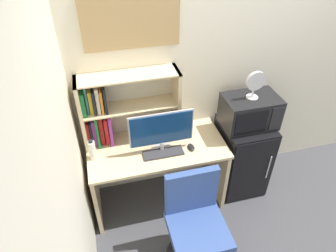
# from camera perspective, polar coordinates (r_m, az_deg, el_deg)

# --- Properties ---
(wall_back) EXTENTS (6.40, 0.04, 2.60)m
(wall_back) POSITION_cam_1_polar(r_m,az_deg,el_deg) (3.30, 19.28, 11.00)
(wall_back) COLOR silver
(wall_back) RESTS_ON ground_plane
(desk) EXTENTS (1.30, 0.62, 0.76)m
(desk) POSITION_cam_1_polar(r_m,az_deg,el_deg) (3.04, -1.99, -7.11)
(desk) COLOR beige
(desk) RESTS_ON ground_plane
(hutch_bookshelf) EXTENTS (0.90, 0.24, 0.68)m
(hutch_bookshelf) POSITION_cam_1_polar(r_m,az_deg,el_deg) (2.80, -10.26, 2.95)
(hutch_bookshelf) COLOR beige
(hutch_bookshelf) RESTS_ON desk
(monitor) EXTENTS (0.58, 0.19, 0.42)m
(monitor) POSITION_cam_1_polar(r_m,az_deg,el_deg) (2.70, -1.22, -0.89)
(monitor) COLOR #B7B7BC
(monitor) RESTS_ON desk
(keyboard) EXTENTS (0.37, 0.12, 0.02)m
(keyboard) POSITION_cam_1_polar(r_m,az_deg,el_deg) (2.80, -0.89, -5.06)
(keyboard) COLOR #333338
(keyboard) RESTS_ON desk
(computer_mouse) EXTENTS (0.06, 0.11, 0.03)m
(computer_mouse) POSITION_cam_1_polar(r_m,az_deg,el_deg) (2.86, 4.34, -3.95)
(computer_mouse) COLOR black
(computer_mouse) RESTS_ON desk
(water_bottle) EXTENTS (0.06, 0.06, 0.21)m
(water_bottle) POSITION_cam_1_polar(r_m,az_deg,el_deg) (2.78, -13.93, -4.37)
(water_bottle) COLOR silver
(water_bottle) RESTS_ON desk
(mini_fridge) EXTENTS (0.48, 0.53, 0.84)m
(mini_fridge) POSITION_cam_1_polar(r_m,az_deg,el_deg) (3.38, 13.50, -5.42)
(mini_fridge) COLOR black
(mini_fridge) RESTS_ON ground_plane
(microwave) EXTENTS (0.52, 0.35, 0.31)m
(microwave) POSITION_cam_1_polar(r_m,az_deg,el_deg) (3.03, 15.03, 2.62)
(microwave) COLOR black
(microwave) RESTS_ON mini_fridge
(desk_fan) EXTENTS (0.18, 0.11, 0.27)m
(desk_fan) POSITION_cam_1_polar(r_m,az_deg,el_deg) (2.86, 15.97, 7.67)
(desk_fan) COLOR silver
(desk_fan) RESTS_ON microwave
(desk_chair) EXTENTS (0.54, 0.54, 0.92)m
(desk_chair) POSITION_cam_1_polar(r_m,az_deg,el_deg) (2.75, 5.12, -18.45)
(desk_chair) COLOR black
(desk_chair) RESTS_ON ground_plane
(wall_corkboard) EXTENTS (0.80, 0.02, 0.48)m
(wall_corkboard) POSITION_cam_1_polar(r_m,az_deg,el_deg) (2.56, -6.93, 19.22)
(wall_corkboard) COLOR tan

